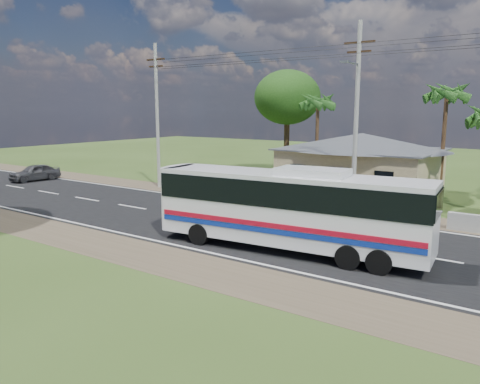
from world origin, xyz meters
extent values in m
plane|color=#2F4518|center=(0.00, 0.00, 0.00)|extent=(120.00, 120.00, 0.00)
cube|color=black|center=(0.00, 0.00, 0.01)|extent=(120.00, 10.00, 0.02)
cube|color=brown|center=(0.00, 6.50, 0.01)|extent=(120.00, 3.00, 0.01)
cube|color=brown|center=(0.00, -6.50, 0.01)|extent=(120.00, 3.00, 0.01)
cube|color=silver|center=(0.00, 4.70, 0.03)|extent=(120.00, 0.15, 0.01)
cube|color=silver|center=(0.00, -4.70, 0.03)|extent=(120.00, 0.15, 0.01)
cube|color=silver|center=(0.00, 0.00, 0.03)|extent=(120.00, 0.15, 0.01)
cube|color=#C7B685|center=(1.00, 13.00, 1.60)|extent=(10.00, 8.00, 3.20)
cube|color=#4C4F54|center=(1.00, 13.00, 3.25)|extent=(10.60, 8.60, 0.10)
pyramid|color=#4C4F54|center=(1.00, 13.00, 4.40)|extent=(12.40, 10.00, 1.20)
cube|color=black|center=(-2.00, 8.98, 1.70)|extent=(1.20, 0.08, 1.20)
cube|color=black|center=(1.00, 8.98, 1.70)|extent=(1.20, 0.08, 1.20)
cube|color=black|center=(4.00, 8.98, 1.70)|extent=(1.20, 0.08, 1.20)
cylinder|color=#9E9E99|center=(-13.00, 6.50, 5.50)|extent=(0.26, 0.26, 11.00)
cube|color=#331F12|center=(-13.00, 6.50, 9.80)|extent=(1.80, 0.12, 0.12)
cube|color=#331F12|center=(-13.00, 6.50, 9.30)|extent=(1.40, 0.10, 0.10)
cylinder|color=#9E9E99|center=(3.00, 6.50, 5.50)|extent=(0.26, 0.26, 11.00)
cube|color=#331F12|center=(3.00, 6.50, 9.80)|extent=(1.80, 0.12, 0.12)
cube|color=#331F12|center=(3.00, 6.50, 9.30)|extent=(1.40, 0.10, 0.10)
cylinder|color=gray|center=(3.00, 5.50, 8.60)|extent=(0.08, 2.00, 0.08)
cube|color=gray|center=(3.00, 4.50, 8.60)|extent=(0.50, 0.18, 0.12)
cylinder|color=black|center=(-5.00, 6.50, 9.60)|extent=(16.00, 0.02, 0.02)
cylinder|color=#47301E|center=(6.00, 15.50, 3.75)|extent=(0.28, 0.28, 7.50)
cylinder|color=#47301E|center=(-4.00, 16.00, 3.50)|extent=(0.28, 0.28, 7.00)
cylinder|color=#47301E|center=(-8.00, 18.00, 2.97)|extent=(0.50, 0.50, 5.95)
ellipsoid|color=#193B10|center=(-8.00, 18.00, 7.15)|extent=(6.00, 6.00, 4.92)
cube|color=silver|center=(3.64, -2.46, 1.92)|extent=(11.98, 3.65, 2.95)
cube|color=black|center=(3.64, -2.46, 2.65)|extent=(12.04, 3.71, 1.08)
cube|color=black|center=(-2.23, -3.06, 2.31)|extent=(0.35, 2.26, 1.77)
cube|color=maroon|center=(3.76, -3.70, 1.38)|extent=(11.54, 1.22, 0.22)
cube|color=navy|center=(3.76, -3.70, 1.13)|extent=(11.54, 1.22, 0.22)
cube|color=silver|center=(4.61, -2.36, 3.54)|extent=(3.09, 1.87, 0.29)
cylinder|color=black|center=(-0.16, -3.98, 0.49)|extent=(1.01, 0.44, 0.98)
cylinder|color=black|center=(-0.39, -1.73, 0.49)|extent=(1.01, 0.44, 0.98)
cylinder|color=black|center=(6.69, -3.28, 0.49)|extent=(1.01, 0.44, 0.98)
cylinder|color=black|center=(6.45, -1.03, 0.49)|extent=(1.01, 0.44, 0.98)
cylinder|color=black|center=(7.86, -3.16, 0.49)|extent=(1.01, 0.44, 0.98)
cylinder|color=black|center=(7.63, -0.91, 0.49)|extent=(1.01, 0.44, 0.98)
imported|color=black|center=(5.84, 7.28, 0.46)|extent=(1.87, 1.29, 0.93)
imported|color=#313133|center=(-24.27, 2.87, 0.71)|extent=(1.99, 4.31, 1.43)
camera|label=1|loc=(13.13, -19.80, 6.10)|focal=35.00mm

